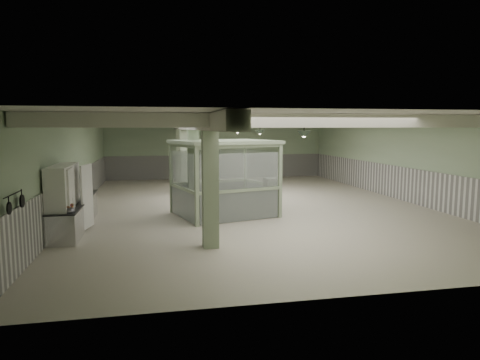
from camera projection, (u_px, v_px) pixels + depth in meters
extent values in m
plane|color=beige|center=(251.00, 205.00, 18.07)|extent=(20.00, 20.00, 0.00)
cube|color=silver|center=(251.00, 119.00, 17.63)|extent=(14.00, 20.00, 0.02)
cube|color=#A6C19A|center=(217.00, 150.00, 27.58)|extent=(14.00, 0.02, 3.60)
cube|color=#A6C19A|center=(368.00, 205.00, 8.12)|extent=(14.00, 0.02, 3.60)
cube|color=#A6C19A|center=(74.00, 166.00, 16.48)|extent=(0.02, 20.00, 3.60)
cube|color=#A6C19A|center=(403.00, 160.00, 19.22)|extent=(0.02, 20.00, 3.60)
cube|color=white|center=(76.00, 193.00, 16.61)|extent=(0.05, 19.90, 1.50)
cube|color=white|center=(401.00, 183.00, 19.34)|extent=(0.05, 19.90, 1.50)
cube|color=white|center=(217.00, 167.00, 27.68)|extent=(13.90, 0.05, 1.50)
cube|color=white|center=(191.00, 125.00, 17.17)|extent=(0.45, 19.90, 0.40)
cube|color=white|center=(320.00, 121.00, 10.35)|extent=(13.90, 0.35, 0.32)
cube|color=white|center=(288.00, 122.00, 12.79)|extent=(13.90, 0.35, 0.32)
cube|color=white|center=(267.00, 123.00, 15.22)|extent=(13.90, 0.35, 0.32)
cube|color=white|center=(251.00, 124.00, 17.65)|extent=(13.90, 0.35, 0.32)
cube|color=white|center=(239.00, 124.00, 20.09)|extent=(13.90, 0.35, 0.32)
cube|color=white|center=(230.00, 125.00, 22.52)|extent=(13.90, 0.35, 0.32)
cube|color=white|center=(223.00, 125.00, 24.95)|extent=(13.90, 0.35, 0.32)
cube|color=#93A685|center=(210.00, 182.00, 11.52)|extent=(0.42, 0.42, 3.60)
cube|color=#93A685|center=(193.00, 166.00, 16.39)|extent=(0.42, 0.42, 3.60)
cube|color=#93A685|center=(184.00, 157.00, 21.25)|extent=(0.42, 0.42, 3.60)
cube|color=#93A685|center=(179.00, 153.00, 25.15)|extent=(0.42, 0.42, 3.60)
cylinder|color=black|center=(13.00, 194.00, 9.09)|extent=(0.02, 1.20, 0.02)
cone|color=#2E3E2F|center=(304.00, 135.00, 12.93)|extent=(0.44, 0.44, 0.22)
cone|color=#2E3E2F|center=(260.00, 133.00, 18.28)|extent=(0.44, 0.44, 0.22)
cone|color=#2E3E2F|center=(238.00, 132.00, 23.15)|extent=(0.44, 0.44, 0.22)
cube|color=silver|center=(75.00, 215.00, 13.94)|extent=(0.80, 4.76, 0.88)
cube|color=black|center=(75.00, 201.00, 13.88)|extent=(0.84, 4.80, 0.04)
cylinder|color=#B2B2B7|center=(70.00, 209.00, 12.27)|extent=(0.28, 0.28, 0.08)
cylinder|color=black|center=(9.00, 208.00, 8.67)|extent=(0.03, 0.26, 0.26)
cylinder|color=black|center=(22.00, 201.00, 9.52)|extent=(0.04, 0.29, 0.29)
cube|color=white|center=(64.00, 202.00, 12.75)|extent=(0.58, 2.31, 2.11)
cube|color=white|center=(72.00, 205.00, 12.29)|extent=(0.06, 0.86, 2.01)
cube|color=white|center=(82.00, 198.00, 13.44)|extent=(0.25, 0.86, 2.01)
cube|color=silver|center=(73.00, 205.00, 12.30)|extent=(0.02, 0.05, 0.30)
cube|color=silver|center=(79.00, 199.00, 13.33)|extent=(0.02, 0.05, 0.30)
cube|color=#93A685|center=(197.00, 187.00, 13.99)|extent=(0.15, 0.15, 2.68)
cube|color=#93A685|center=(171.00, 178.00, 16.36)|extent=(0.15, 0.15, 2.68)
cube|color=#93A685|center=(280.00, 181.00, 15.43)|extent=(0.15, 0.15, 2.68)
cube|color=#93A685|center=(246.00, 174.00, 17.81)|extent=(0.15, 0.15, 2.68)
cube|color=#93A685|center=(224.00, 142.00, 15.73)|extent=(4.12, 3.75, 0.12)
cube|color=silver|center=(240.00, 206.00, 14.81)|extent=(2.92, 0.86, 1.05)
cube|color=silver|center=(240.00, 171.00, 14.66)|extent=(2.92, 0.86, 1.22)
cube|color=silver|center=(210.00, 195.00, 17.18)|extent=(2.92, 0.86, 1.05)
cube|color=silver|center=(210.00, 165.00, 17.03)|extent=(2.92, 0.86, 1.22)
cube|color=silver|center=(183.00, 204.00, 15.27)|extent=(0.72, 2.40, 1.05)
cube|color=silver|center=(183.00, 170.00, 15.13)|extent=(0.72, 2.40, 1.22)
cube|color=silver|center=(261.00, 197.00, 16.72)|extent=(0.72, 2.40, 1.05)
cube|color=silver|center=(262.00, 166.00, 16.57)|extent=(0.72, 2.40, 1.22)
cube|color=#5D6252|center=(271.00, 196.00, 16.14)|extent=(0.46, 0.65, 1.38)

